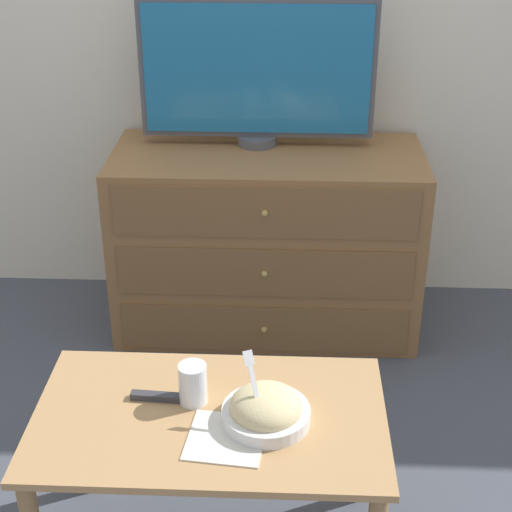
# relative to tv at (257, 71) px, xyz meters

# --- Properties ---
(ground_plane) EXTENTS (12.00, 12.00, 0.00)m
(ground_plane) POSITION_rel_tv_xyz_m (-0.11, 0.19, -1.00)
(ground_plane) COLOR #474C56
(dresser) EXTENTS (1.16, 0.54, 0.72)m
(dresser) POSITION_rel_tv_xyz_m (0.04, -0.10, -0.64)
(dresser) COLOR olive
(dresser) RESTS_ON ground_plane
(tv) EXTENTS (0.87, 0.15, 0.54)m
(tv) POSITION_rel_tv_xyz_m (0.00, 0.00, 0.00)
(tv) COLOR #515156
(tv) RESTS_ON dresser
(coffee_table) EXTENTS (0.88, 0.52, 0.47)m
(coffee_table) POSITION_rel_tv_xyz_m (-0.06, -1.31, -0.60)
(coffee_table) COLOR tan
(coffee_table) RESTS_ON ground_plane
(takeout_bowl) EXTENTS (0.22, 0.22, 0.18)m
(takeout_bowl) POSITION_rel_tv_xyz_m (0.08, -1.33, -0.49)
(takeout_bowl) COLOR silver
(takeout_bowl) RESTS_ON coffee_table
(drink_cup) EXTENTS (0.07, 0.07, 0.11)m
(drink_cup) POSITION_rel_tv_xyz_m (-0.11, -1.26, -0.47)
(drink_cup) COLOR beige
(drink_cup) RESTS_ON coffee_table
(napkin) EXTENTS (0.20, 0.20, 0.00)m
(napkin) POSITION_rel_tv_xyz_m (-0.01, -1.40, -0.52)
(napkin) COLOR silver
(napkin) RESTS_ON coffee_table
(remote_control) EXTENTS (0.16, 0.03, 0.02)m
(remote_control) POSITION_rel_tv_xyz_m (-0.19, -1.26, -0.51)
(remote_control) COLOR #38383D
(remote_control) RESTS_ON coffee_table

